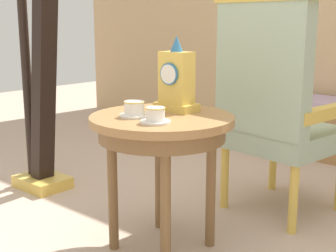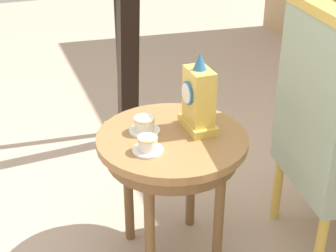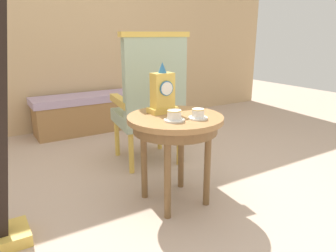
# 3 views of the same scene
# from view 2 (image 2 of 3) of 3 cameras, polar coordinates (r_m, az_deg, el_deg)

# --- Properties ---
(side_table) EXTENTS (0.63, 0.63, 0.61)m
(side_table) POSITION_cam_2_polar(r_m,az_deg,el_deg) (2.11, 0.47, -3.01)
(side_table) COLOR #9E7042
(side_table) RESTS_ON ground
(teacup_left) EXTENTS (0.13, 0.13, 0.07)m
(teacup_left) POSITION_cam_2_polar(r_m,az_deg,el_deg) (2.09, -2.68, 0.09)
(teacup_left) COLOR white
(teacup_left) RESTS_ON side_table
(teacup_right) EXTENTS (0.12, 0.12, 0.06)m
(teacup_right) POSITION_cam_2_polar(r_m,az_deg,el_deg) (1.95, -2.32, -2.14)
(teacup_right) COLOR white
(teacup_right) RESTS_ON side_table
(mantel_clock) EXTENTS (0.19, 0.11, 0.34)m
(mantel_clock) POSITION_cam_2_polar(r_m,az_deg,el_deg) (2.07, 3.46, 3.02)
(mantel_clock) COLOR gold
(mantel_clock) RESTS_ON side_table
(armchair) EXTENTS (0.61, 0.60, 1.14)m
(armchair) POSITION_cam_2_polar(r_m,az_deg,el_deg) (2.25, 18.28, -0.74)
(armchair) COLOR #9EB299
(armchair) RESTS_ON ground
(harp) EXTENTS (0.40, 0.24, 1.88)m
(harp) POSITION_cam_2_polar(r_m,az_deg,el_deg) (2.97, -4.84, 11.17)
(harp) COLOR gold
(harp) RESTS_ON ground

